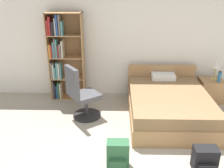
# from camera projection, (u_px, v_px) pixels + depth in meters

# --- Properties ---
(wall_back) EXTENTS (9.00, 0.06, 2.60)m
(wall_back) POSITION_uv_depth(u_px,v_px,m) (142.00, 41.00, 5.59)
(wall_back) COLOR white
(wall_back) RESTS_ON ground_plane
(bookshelf) EXTENTS (0.77, 0.33, 1.95)m
(bookshelf) POSITION_uv_depth(u_px,v_px,m) (62.00, 56.00, 5.51)
(bookshelf) COLOR #AD7F51
(bookshelf) RESTS_ON ground_plane
(bed) EXTENTS (1.52, 2.03, 0.79)m
(bed) POSITION_uv_depth(u_px,v_px,m) (168.00, 104.00, 4.96)
(bed) COLOR #AD7F51
(bed) RESTS_ON ground_plane
(office_chair) EXTENTS (0.72, 0.70, 1.09)m
(office_chair) POSITION_uv_depth(u_px,v_px,m) (82.00, 96.00, 4.83)
(office_chair) COLOR #232326
(office_chair) RESTS_ON ground_plane
(nightstand) EXTENTS (0.50, 0.48, 0.51)m
(nightstand) POSITION_uv_depth(u_px,v_px,m) (210.00, 90.00, 5.65)
(nightstand) COLOR #AD7F51
(nightstand) RESTS_ON ground_plane
(table_lamp) EXTENTS (0.21, 0.21, 0.43)m
(table_lamp) POSITION_uv_depth(u_px,v_px,m) (216.00, 65.00, 5.41)
(table_lamp) COLOR tan
(table_lamp) RESTS_ON nightstand
(water_bottle) EXTENTS (0.07, 0.07, 0.24)m
(water_bottle) POSITION_uv_depth(u_px,v_px,m) (219.00, 77.00, 5.40)
(water_bottle) COLOR teal
(water_bottle) RESTS_ON nightstand
(backpack_black) EXTENTS (0.34, 0.28, 0.36)m
(backpack_black) POSITION_uv_depth(u_px,v_px,m) (205.00, 160.00, 3.56)
(backpack_black) COLOR black
(backpack_black) RESTS_ON ground_plane
(backpack_green) EXTENTS (0.32, 0.26, 0.43)m
(backpack_green) POSITION_uv_depth(u_px,v_px,m) (118.00, 156.00, 3.59)
(backpack_green) COLOR #2D603D
(backpack_green) RESTS_ON ground_plane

